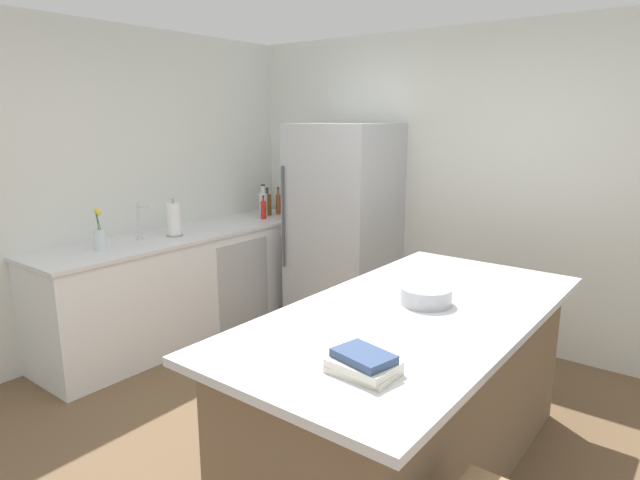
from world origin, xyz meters
name	(u,v)px	position (x,y,z in m)	size (l,w,h in m)	color
ground_plane	(325,463)	(0.00, 0.00, 0.00)	(7.20, 7.20, 0.00)	brown
wall_rear	(490,189)	(0.00, 2.25, 1.30)	(6.00, 0.10, 2.60)	silver
wall_left	(74,193)	(-2.45, 0.00, 1.30)	(0.10, 6.00, 2.60)	silver
counter_run_left	(190,283)	(-2.07, 0.77, 0.46)	(0.68, 2.68, 0.91)	white
kitchen_island	(410,390)	(0.38, 0.24, 0.46)	(1.11, 2.25, 0.91)	#7A6047
refrigerator	(343,226)	(-1.18, 1.83, 0.91)	(0.85, 0.78, 1.82)	#B7BABF
sink_faucet	(140,221)	(-2.12, 0.35, 1.07)	(0.15, 0.05, 0.30)	silver
flower_vase	(100,237)	(-2.08, -0.03, 1.01)	(0.10, 0.10, 0.32)	silver
paper_towel_roll	(174,220)	(-2.04, 0.61, 1.05)	(0.14, 0.14, 0.31)	gray
gin_bottle	(288,200)	(-1.99, 2.00, 1.05)	(0.08, 0.08, 0.34)	#8CB79E
vinegar_bottle	(278,204)	(-2.05, 1.91, 1.02)	(0.05, 0.05, 0.28)	#994C23
whiskey_bottle	(267,204)	(-2.10, 1.81, 1.02)	(0.08, 0.08, 0.28)	brown
soda_bottle	(263,204)	(-2.08, 1.72, 1.04)	(0.08, 0.08, 0.32)	silver
hot_sauce_bottle	(263,210)	(-1.98, 1.62, 1.00)	(0.05, 0.05, 0.23)	red
cookbook_stack	(364,364)	(0.56, -0.50, 0.96)	(0.26, 0.20, 0.09)	silver
mixing_bowl	(426,296)	(0.39, 0.36, 0.96)	(0.27, 0.27, 0.09)	#B2B5BA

